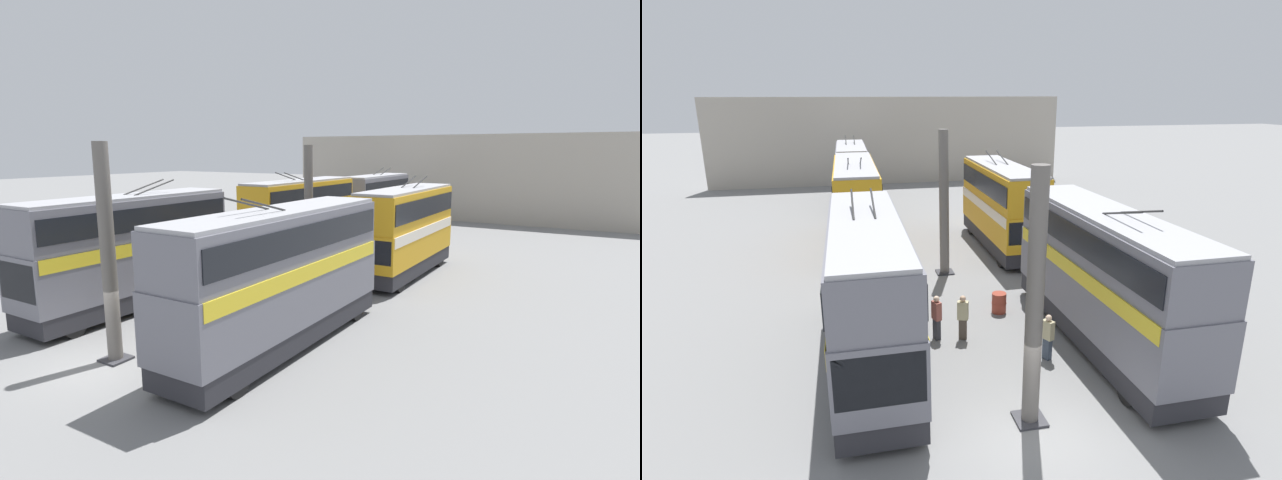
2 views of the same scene
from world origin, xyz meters
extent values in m
plane|color=slate|center=(0.00, 0.00, 0.00)|extent=(240.00, 240.00, 0.00)
cube|color=#A8A093|center=(41.44, 0.00, 4.39)|extent=(0.50, 36.00, 8.78)
cylinder|color=#605B56|center=(0.64, 0.00, 3.74)|extent=(0.49, 0.49, 7.47)
cube|color=#333338|center=(0.64, 0.00, 0.04)|extent=(0.89, 0.89, 0.08)
cylinder|color=#605B56|center=(13.40, 0.00, 3.74)|extent=(0.49, 0.49, 7.47)
cube|color=#333338|center=(13.40, 0.00, 0.04)|extent=(0.89, 0.89, 0.08)
cylinder|color=black|center=(8.63, -5.32, 0.49)|extent=(0.98, 0.30, 0.98)
cylinder|color=black|center=(8.63, -3.22, 0.49)|extent=(0.98, 0.30, 0.98)
cylinder|color=black|center=(0.72, -5.32, 0.49)|extent=(0.98, 0.30, 0.98)
cylinder|color=black|center=(0.72, -3.22, 0.49)|extent=(0.98, 0.30, 0.98)
cube|color=#28282D|center=(4.58, -4.27, 0.66)|extent=(10.68, 2.45, 0.77)
cube|color=slate|center=(4.58, -4.27, 2.16)|extent=(10.90, 2.50, 2.23)
cube|color=yellow|center=(4.58, -4.27, 3.00)|extent=(10.58, 2.54, 0.55)
cube|color=slate|center=(4.58, -4.27, 4.13)|extent=(10.79, 2.42, 1.72)
cube|color=black|center=(4.58, -4.27, 4.22)|extent=(10.47, 2.51, 0.94)
cube|color=#9E9EA3|center=(4.58, -4.27, 5.06)|extent=(10.68, 2.25, 0.14)
cube|color=black|center=(9.97, -4.27, 2.38)|extent=(0.12, 2.30, 1.43)
cylinder|color=#282828|center=(3.21, -4.62, 5.42)|extent=(2.35, 0.07, 0.65)
cylinder|color=#282828|center=(3.21, -3.92, 5.42)|extent=(2.35, 0.07, 0.65)
cylinder|color=black|center=(13.62, -5.32, 0.54)|extent=(1.09, 0.30, 1.09)
cylinder|color=black|center=(13.62, -3.22, 0.54)|extent=(1.09, 0.30, 1.09)
cylinder|color=black|center=(20.39, -5.32, 0.54)|extent=(1.09, 0.30, 1.09)
cylinder|color=black|center=(20.39, -3.22, 0.54)|extent=(1.09, 0.30, 1.09)
cube|color=#28282D|center=(17.10, -4.27, 0.70)|extent=(9.58, 2.45, 0.80)
cube|color=gold|center=(17.10, -4.27, 2.05)|extent=(9.77, 2.50, 1.90)
cube|color=silver|center=(17.10, -4.27, 2.72)|extent=(9.48, 2.54, 0.55)
cube|color=gold|center=(17.10, -4.27, 3.97)|extent=(9.67, 2.42, 1.94)
cube|color=black|center=(17.10, -4.27, 4.07)|extent=(9.38, 2.51, 1.07)
cube|color=#9E9EA3|center=(17.10, -4.27, 5.01)|extent=(9.58, 2.25, 0.14)
cube|color=black|center=(12.28, -4.27, 2.24)|extent=(0.12, 2.30, 1.22)
cylinder|color=#282828|center=(18.32, -4.62, 5.37)|extent=(2.35, 0.07, 0.65)
cylinder|color=#282828|center=(18.32, -3.92, 5.37)|extent=(2.35, 0.07, 0.65)
cylinder|color=black|center=(1.23, 3.22, 0.49)|extent=(0.98, 0.30, 0.98)
cylinder|color=black|center=(1.23, 5.32, 0.49)|extent=(0.98, 0.30, 0.98)
cylinder|color=black|center=(8.45, 3.22, 0.49)|extent=(0.98, 0.30, 0.98)
cylinder|color=black|center=(8.45, 5.32, 0.49)|extent=(0.98, 0.30, 0.98)
cube|color=#28282D|center=(4.94, 4.27, 0.66)|extent=(10.01, 2.45, 0.77)
cube|color=slate|center=(4.94, 4.27, 2.17)|extent=(10.21, 2.50, 2.26)
cube|color=yellow|center=(4.94, 4.27, 3.03)|extent=(9.91, 2.54, 0.55)
cube|color=slate|center=(4.94, 4.27, 4.19)|extent=(10.11, 2.42, 1.77)
cube|color=black|center=(4.94, 4.27, 4.27)|extent=(9.81, 2.51, 0.97)
cube|color=#9E9EA3|center=(4.94, 4.27, 5.14)|extent=(10.01, 2.25, 0.14)
cube|color=black|center=(-0.11, 4.27, 2.40)|extent=(0.12, 2.30, 1.45)
cylinder|color=#282828|center=(6.22, 3.92, 5.50)|extent=(2.35, 0.07, 0.65)
cylinder|color=#282828|center=(6.22, 4.62, 5.50)|extent=(2.35, 0.07, 0.65)
cylinder|color=black|center=(23.44, 3.22, 0.54)|extent=(1.09, 0.30, 1.09)
cylinder|color=black|center=(23.44, 5.32, 0.54)|extent=(1.09, 0.30, 1.09)
cylinder|color=black|center=(15.42, 3.22, 0.54)|extent=(1.09, 0.30, 1.09)
cylinder|color=black|center=(15.42, 5.32, 0.54)|extent=(1.09, 0.30, 1.09)
cube|color=#28282D|center=(19.33, 4.27, 0.70)|extent=(10.80, 2.45, 0.79)
cube|color=gold|center=(19.33, 4.27, 2.21)|extent=(11.02, 2.50, 2.24)
cube|color=red|center=(19.33, 4.27, 3.06)|extent=(10.69, 2.54, 0.55)
cube|color=gold|center=(19.33, 4.27, 4.19)|extent=(10.91, 2.42, 1.71)
cube|color=black|center=(19.33, 4.27, 4.27)|extent=(10.58, 2.51, 0.94)
cube|color=#9E9EA3|center=(19.33, 4.27, 5.12)|extent=(10.80, 2.25, 0.14)
cube|color=black|center=(24.78, 4.27, 2.44)|extent=(0.12, 2.30, 1.43)
cylinder|color=#282828|center=(17.95, 3.92, 5.48)|extent=(2.35, 0.07, 0.65)
cylinder|color=#282828|center=(17.95, 4.62, 5.48)|extent=(2.35, 0.07, 0.65)
cylinder|color=black|center=(28.43, 3.22, 0.49)|extent=(0.97, 0.30, 0.97)
cylinder|color=black|center=(28.43, 5.32, 0.49)|extent=(0.97, 0.30, 0.97)
cylinder|color=black|center=(35.38, 3.22, 0.49)|extent=(0.97, 0.30, 0.97)
cylinder|color=black|center=(35.38, 5.32, 0.49)|extent=(0.97, 0.30, 0.97)
cube|color=#28282D|center=(32.00, 4.27, 0.65)|extent=(9.76, 2.45, 0.77)
cube|color=slate|center=(32.00, 4.27, 2.00)|extent=(9.96, 2.50, 1.93)
cube|color=yellow|center=(32.00, 4.27, 2.69)|extent=(9.66, 2.54, 0.55)
cube|color=slate|center=(32.00, 4.27, 3.91)|extent=(9.86, 2.42, 1.89)
cube|color=black|center=(32.00, 4.27, 4.01)|extent=(9.56, 2.51, 1.04)
cube|color=#9E9EA3|center=(32.00, 4.27, 4.93)|extent=(9.76, 2.25, 0.14)
cube|color=black|center=(27.09, 4.27, 2.20)|extent=(0.12, 2.30, 1.24)
cylinder|color=#282828|center=(33.25, 3.92, 5.29)|extent=(2.35, 0.07, 0.65)
cylinder|color=#282828|center=(33.25, 4.62, 5.29)|extent=(2.35, 0.07, 0.65)
cube|color=#2D2D33|center=(6.21, 1.73, 0.42)|extent=(0.35, 0.29, 0.83)
cube|color=#934C42|center=(6.21, 1.73, 1.20)|extent=(0.48, 0.36, 0.72)
sphere|color=beige|center=(6.21, 1.73, 1.68)|extent=(0.24, 0.24, 0.24)
cube|color=#384251|center=(3.82, -1.84, 0.40)|extent=(0.36, 0.31, 0.80)
cube|color=tan|center=(3.82, -1.84, 1.15)|extent=(0.48, 0.40, 0.69)
sphere|color=beige|center=(3.82, -1.84, 1.61)|extent=(0.23, 0.23, 0.23)
cube|color=#473D33|center=(5.97, 0.76, 0.42)|extent=(0.29, 0.35, 0.84)
cube|color=tan|center=(5.97, 0.76, 1.21)|extent=(0.37, 0.48, 0.73)
sphere|color=tan|center=(5.97, 0.76, 1.69)|extent=(0.24, 0.24, 0.24)
cylinder|color=#933828|center=(8.00, -1.33, 0.44)|extent=(0.62, 0.62, 0.89)
cylinder|color=#933828|center=(8.00, -1.33, 0.44)|extent=(0.66, 0.66, 0.04)
camera|label=1|loc=(-9.82, -14.38, 7.17)|focal=28.00mm
camera|label=2|loc=(-11.06, 4.75, 9.21)|focal=28.00mm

